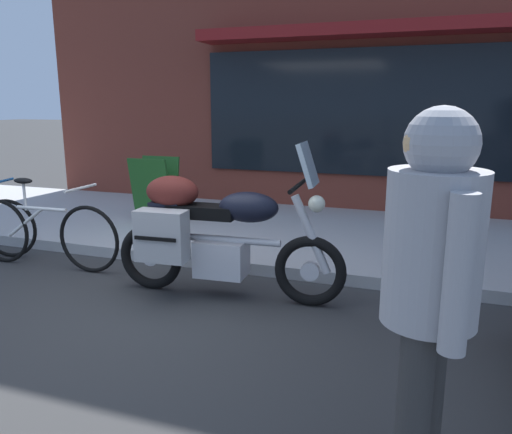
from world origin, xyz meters
The scene contains 5 objects.
ground_plane centered at (0.00, 0.00, 0.00)m, with size 80.00×80.00×0.00m, color #323232.
touring_motorcycle centered at (0.61, 0.50, 0.60)m, with size 2.09×0.75×1.38m.
parked_bicycle centered at (-1.38, 0.67, 0.38)m, with size 1.79×0.48×0.94m.
pedestrian_walking centered at (2.41, -1.33, 1.05)m, with size 0.50×0.53×1.68m.
sandwich_board_sign centered at (-1.06, 2.38, 0.56)m, with size 0.55×0.40×0.87m.
Camera 1 is at (2.39, -3.33, 1.68)m, focal length 35.14 mm.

